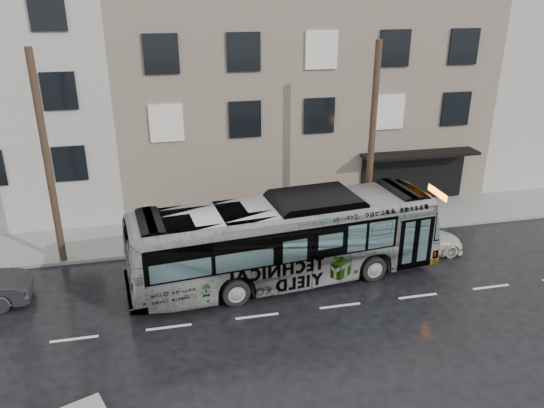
# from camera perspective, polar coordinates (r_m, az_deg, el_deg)

# --- Properties ---
(ground) EXTENTS (120.00, 120.00, 0.00)m
(ground) POSITION_cam_1_polar(r_m,az_deg,el_deg) (21.97, -2.85, -8.38)
(ground) COLOR black
(ground) RESTS_ON ground
(sidewalk) EXTENTS (90.00, 3.60, 0.15)m
(sidewalk) POSITION_cam_1_polar(r_m,az_deg,el_deg) (26.23, -4.66, -2.89)
(sidewalk) COLOR gray
(sidewalk) RESTS_ON ground
(building_taupe) EXTENTS (20.00, 12.00, 11.00)m
(building_taupe) POSITION_cam_1_polar(r_m,az_deg,el_deg) (32.87, 1.95, 12.27)
(building_taupe) COLOR gray
(building_taupe) RESTS_ON ground
(utility_pole_front) EXTENTS (0.30, 0.30, 9.00)m
(utility_pole_front) POSITION_cam_1_polar(r_m,az_deg,el_deg) (24.81, 10.68, 6.59)
(utility_pole_front) COLOR #402F20
(utility_pole_front) RESTS_ON sidewalk
(utility_pole_rear) EXTENTS (0.30, 0.30, 9.00)m
(utility_pole_rear) POSITION_cam_1_polar(r_m,az_deg,el_deg) (23.37, -23.01, 4.21)
(utility_pole_rear) COLOR #402F20
(utility_pole_rear) RESTS_ON sidewalk
(sign_post) EXTENTS (0.06, 0.06, 2.40)m
(sign_post) POSITION_cam_1_polar(r_m,az_deg,el_deg) (26.30, 12.38, -0.26)
(sign_post) COLOR slate
(sign_post) RESTS_ON sidewalk
(bus) EXTENTS (12.96, 4.33, 3.54)m
(bus) POSITION_cam_1_polar(r_m,az_deg,el_deg) (21.40, 1.47, -3.86)
(bus) COLOR #B2B2B2
(bus) RESTS_ON ground
(white_sedan) EXTENTS (4.31, 1.86, 1.23)m
(white_sedan) POSITION_cam_1_polar(r_m,az_deg,el_deg) (24.81, 15.26, -3.81)
(white_sedan) COLOR beige
(white_sedan) RESTS_ON ground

